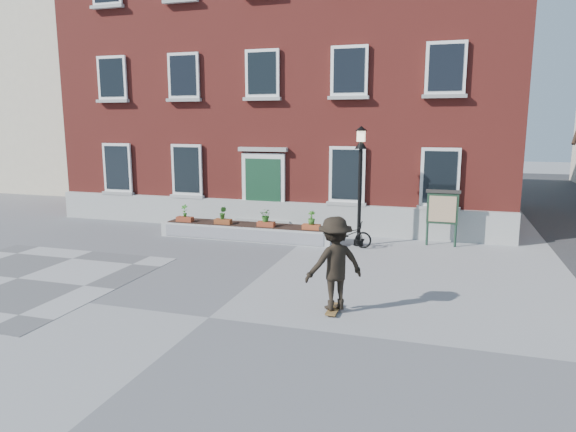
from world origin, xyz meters
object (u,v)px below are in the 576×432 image
(skateboarder, at_px, (335,263))
(bicycle, at_px, (347,234))
(lamp_post, at_px, (360,169))
(notice_board, at_px, (442,208))

(skateboarder, bearing_deg, bicycle, 97.99)
(lamp_post, xyz_separation_m, notice_board, (2.62, 0.73, -1.28))
(bicycle, xyz_separation_m, skateboarder, (0.83, -5.93, 0.66))
(lamp_post, relative_size, skateboarder, 1.88)
(notice_board, bearing_deg, lamp_post, -164.44)
(bicycle, height_order, skateboarder, skateboarder)
(notice_board, bearing_deg, skateboarder, -106.87)
(lamp_post, distance_m, notice_board, 3.00)
(notice_board, height_order, skateboarder, skateboarder)
(lamp_post, relative_size, notice_board, 2.10)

